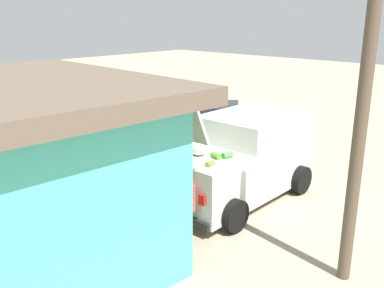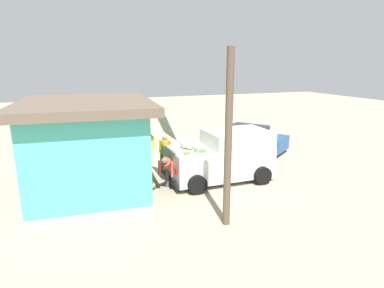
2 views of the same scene
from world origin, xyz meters
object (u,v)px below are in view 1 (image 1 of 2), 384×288
parked_sedan (210,123)px  paint_bucket (54,178)px  unloaded_banana_pile (142,234)px  vendor_standing (136,164)px  customer_bending (180,196)px  storefront_bar (13,174)px  delivery_van (238,158)px

parked_sedan → paint_bucket: size_ratio=10.86×
unloaded_banana_pile → paint_bucket: 3.84m
vendor_standing → paint_bucket: (2.38, 0.71, -0.75)m
customer_bending → storefront_bar: bearing=62.8°
storefront_bar → customer_bending: 2.99m
customer_bending → unloaded_banana_pile: (0.26, 0.76, -0.61)m
customer_bending → parked_sedan: bearing=-54.5°
customer_bending → unloaded_banana_pile: bearing=71.2°
customer_bending → paint_bucket: 4.13m
storefront_bar → paint_bucket: storefront_bar is taller
customer_bending → paint_bucket: (4.07, 0.36, -0.60)m
parked_sedan → unloaded_banana_pile: size_ratio=4.95×
storefront_bar → paint_bucket: bearing=-38.6°
storefront_bar → customer_bending: size_ratio=4.46×
delivery_van → storefront_bar: bearing=77.6°
storefront_bar → delivery_van: (-1.05, -4.78, -0.67)m
paint_bucket → delivery_van: bearing=-146.0°
storefront_bar → vendor_standing: bearing=-82.5°
storefront_bar → unloaded_banana_pile: storefront_bar is taller
delivery_van → paint_bucket: delivery_van is taller
vendor_standing → unloaded_banana_pile: (-1.44, 1.11, -0.76)m
delivery_van → customer_bending: bearing=96.8°
customer_bending → unloaded_banana_pile: size_ratio=1.52×
storefront_bar → parked_sedan: (2.51, -7.91, -1.00)m
storefront_bar → delivery_van: bearing=-102.4°
storefront_bar → vendor_standing: size_ratio=3.51×
storefront_bar → parked_sedan: storefront_bar is taller
vendor_standing → customer_bending: bearing=168.3°
storefront_bar → delivery_van: size_ratio=1.34×
paint_bucket → vendor_standing: bearing=-163.5°
vendor_standing → unloaded_banana_pile: bearing=142.4°
storefront_bar → vendor_standing: 3.01m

